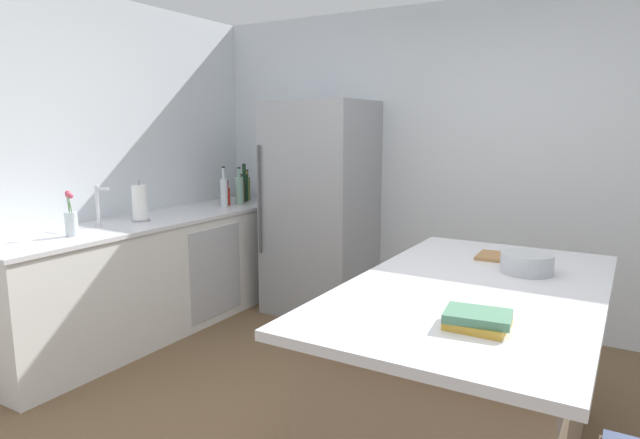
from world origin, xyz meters
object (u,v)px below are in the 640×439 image
at_px(cookbook_stack, 478,320).
at_px(soda_bottle, 224,191).
at_px(olive_oil_bottle, 248,188).
at_px(cutting_board, 507,258).
at_px(sink_faucet, 99,205).
at_px(mixing_bowl, 527,263).
at_px(kitchen_island, 471,377).
at_px(gin_bottle, 239,189).
at_px(flower_vase, 71,221).
at_px(paper_towel_roll, 140,204).
at_px(whiskey_bottle, 240,191).
at_px(refrigerator, 320,208).
at_px(wine_bottle, 244,186).
at_px(hot_sauce_bottle, 227,195).

bearing_deg(cookbook_stack, soda_bottle, 146.51).
bearing_deg(olive_oil_bottle, cutting_board, -23.65).
distance_m(sink_faucet, mixing_bowl, 2.88).
xyz_separation_m(kitchen_island, gin_bottle, (-2.57, 1.48, 0.59)).
xyz_separation_m(flower_vase, olive_oil_bottle, (-0.11, 2.00, 0.01)).
distance_m(flower_vase, olive_oil_bottle, 2.01).
bearing_deg(kitchen_island, paper_towel_roll, 171.66).
bearing_deg(whiskey_bottle, refrigerator, 2.12).
height_order(refrigerator, wine_bottle, refrigerator).
bearing_deg(sink_faucet, kitchen_island, -1.40).
height_order(refrigerator, cutting_board, refrigerator).
relative_size(paper_towel_roll, cutting_board, 1.00).
bearing_deg(refrigerator, hot_sauce_bottle, -165.50).
bearing_deg(hot_sauce_bottle, paper_towel_roll, -91.48).
height_order(whiskey_bottle, hot_sauce_bottle, whiskey_bottle).
xyz_separation_m(kitchen_island, flower_vase, (-2.58, -0.24, 0.55)).
bearing_deg(cutting_board, flower_vase, -162.57).
distance_m(wine_bottle, gin_bottle, 0.21).
bearing_deg(paper_towel_roll, mixing_bowl, -0.93).
xyz_separation_m(olive_oil_bottle, cutting_board, (2.71, -1.19, -0.11)).
relative_size(wine_bottle, gin_bottle, 1.05).
bearing_deg(soda_bottle, kitchen_island, -26.34).
bearing_deg(hot_sauce_bottle, flower_vase, -88.42).
bearing_deg(olive_oil_bottle, flower_vase, -86.72).
relative_size(whiskey_bottle, cutting_board, 0.87).
height_order(sink_faucet, soda_bottle, soda_bottle).
xyz_separation_m(paper_towel_roll, mixing_bowl, (2.81, -0.05, -0.09)).
height_order(flower_vase, gin_bottle, gin_bottle).
xyz_separation_m(kitchen_island, soda_bottle, (-2.58, 1.28, 0.59)).
distance_m(paper_towel_roll, gin_bottle, 1.09).
xyz_separation_m(paper_towel_roll, cookbook_stack, (2.79, -0.91, -0.10)).
height_order(paper_towel_roll, whiskey_bottle, paper_towel_roll).
bearing_deg(mixing_bowl, refrigerator, 146.94).
relative_size(olive_oil_bottle, whiskey_bottle, 1.08).
bearing_deg(cookbook_stack, refrigerator, 131.99).
bearing_deg(whiskey_bottle, cookbook_stack, -36.97).
relative_size(sink_faucet, soda_bottle, 0.83).
distance_m(kitchen_island, cutting_board, 0.73).
height_order(refrigerator, olive_oil_bottle, refrigerator).
height_order(olive_oil_bottle, wine_bottle, wine_bottle).
relative_size(refrigerator, cookbook_stack, 7.37).
bearing_deg(sink_faucet, whiskey_bottle, 87.16).
height_order(refrigerator, soda_bottle, refrigerator).
bearing_deg(cookbook_stack, cutting_board, 96.31).
bearing_deg(mixing_bowl, kitchen_island, -114.80).
bearing_deg(cookbook_stack, mixing_bowl, 88.82).
height_order(sink_faucet, mixing_bowl, sink_faucet).
relative_size(whiskey_bottle, gin_bottle, 0.80).
relative_size(flower_vase, cookbook_stack, 1.22).
distance_m(whiskey_bottle, gin_bottle, 0.11).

